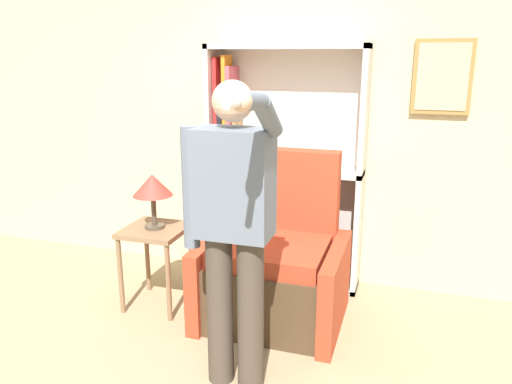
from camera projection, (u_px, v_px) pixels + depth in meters
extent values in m
cube|color=beige|center=(278.00, 111.00, 4.06)|extent=(8.00, 0.06, 2.80)
cube|color=olive|center=(442.00, 77.00, 3.58)|extent=(0.41, 0.04, 0.53)
cube|color=tan|center=(443.00, 77.00, 3.56)|extent=(0.35, 0.01, 0.47)
cube|color=silver|center=(214.00, 164.00, 4.16)|extent=(0.04, 0.28, 1.93)
cube|color=silver|center=(361.00, 174.00, 3.81)|extent=(0.04, 0.28, 1.93)
cube|color=silver|center=(288.00, 166.00, 4.11)|extent=(1.25, 0.01, 1.93)
cube|color=silver|center=(283.00, 277.00, 4.24)|extent=(1.25, 0.28, 0.04)
cube|color=silver|center=(284.00, 169.00, 3.98)|extent=(1.25, 0.28, 0.04)
cube|color=silver|center=(286.00, 46.00, 3.73)|extent=(1.25, 0.28, 0.04)
cube|color=#5B99A8|center=(221.00, 231.00, 4.30)|extent=(0.03, 0.18, 0.67)
cube|color=#337070|center=(226.00, 228.00, 4.28)|extent=(0.04, 0.18, 0.74)
cube|color=purple|center=(230.00, 229.00, 4.27)|extent=(0.02, 0.20, 0.74)
cube|color=#5B99A8|center=(235.00, 238.00, 4.28)|extent=(0.03, 0.23, 0.58)
cube|color=#9E7A47|center=(238.00, 237.00, 4.26)|extent=(0.03, 0.21, 0.60)
cube|color=red|center=(218.00, 111.00, 4.03)|extent=(0.03, 0.16, 0.85)
cube|color=black|center=(223.00, 127.00, 4.05)|extent=(0.04, 0.19, 0.59)
cube|color=orange|center=(227.00, 110.00, 4.00)|extent=(0.03, 0.18, 0.86)
cube|color=#BC4C56|center=(233.00, 116.00, 4.00)|extent=(0.03, 0.23, 0.78)
cube|color=#9E7A47|center=(237.00, 126.00, 4.01)|extent=(0.03, 0.16, 0.62)
cube|color=#4C3823|center=(272.00, 289.00, 3.55)|extent=(0.79, 0.76, 0.48)
cube|color=#B23D23|center=(271.00, 252.00, 3.43)|extent=(0.75, 0.64, 0.12)
cube|color=#B23D23|center=(285.00, 212.00, 3.73)|extent=(0.79, 0.16, 0.95)
cube|color=#B23D23|center=(215.00, 273.00, 3.66)|extent=(0.10, 0.84, 0.59)
cube|color=#B23D23|center=(335.00, 290.00, 3.41)|extent=(0.10, 0.84, 0.59)
cylinder|color=#473D33|center=(220.00, 309.00, 2.83)|extent=(0.15, 0.15, 0.91)
cylinder|color=#473D33|center=(251.00, 314.00, 2.78)|extent=(0.15, 0.15, 0.91)
cube|color=slate|center=(234.00, 183.00, 2.61)|extent=(0.41, 0.24, 0.58)
sphere|color=#DBAD89|center=(233.00, 101.00, 2.49)|extent=(0.21, 0.21, 0.21)
cylinder|color=slate|center=(190.00, 188.00, 2.69)|extent=(0.09, 0.09, 0.67)
cylinder|color=slate|center=(268.00, 116.00, 2.34)|extent=(0.09, 0.28, 0.23)
cylinder|color=slate|center=(251.00, 101.00, 2.09)|extent=(0.08, 0.27, 0.10)
sphere|color=#DBAD89|center=(241.00, 101.00, 1.97)|extent=(0.09, 0.09, 0.09)
cylinder|color=white|center=(233.00, 103.00, 1.88)|extent=(0.04, 0.15, 0.04)
cube|color=#846647|center=(155.00, 230.00, 3.67)|extent=(0.44, 0.44, 0.04)
cylinder|color=#846647|center=(121.00, 276.00, 3.63)|extent=(0.04, 0.04, 0.58)
cylinder|color=#846647|center=(168.00, 283.00, 3.51)|extent=(0.04, 0.04, 0.58)
cylinder|color=#846647|center=(147.00, 256.00, 3.98)|extent=(0.04, 0.04, 0.58)
cylinder|color=#846647|center=(192.00, 262.00, 3.87)|extent=(0.04, 0.04, 0.58)
cylinder|color=#4C4233|center=(155.00, 226.00, 3.66)|extent=(0.15, 0.15, 0.02)
cylinder|color=#4C4233|center=(154.00, 210.00, 3.62)|extent=(0.04, 0.04, 0.22)
cone|color=#B2382D|center=(152.00, 185.00, 3.57)|extent=(0.29, 0.29, 0.16)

